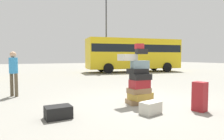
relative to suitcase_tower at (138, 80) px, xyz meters
name	(u,v)px	position (x,y,z in m)	size (l,w,h in m)	color
ground_plane	(140,103)	(0.13, 0.09, -0.73)	(80.00, 80.00, 0.00)	gray
suitcase_tower	(138,80)	(0.00, 0.00, 0.00)	(1.00, 0.70, 1.84)	olive
suitcase_maroon_upright_blue	(200,97)	(0.98, -1.44, -0.34)	(0.28, 0.32, 0.78)	maroon
suitcase_cream_foreground_near	(151,108)	(-0.35, -1.07, -0.58)	(0.52, 0.34, 0.31)	beige
suitcase_black_left_side	(58,112)	(-2.52, -0.39, -0.59)	(0.60, 0.42, 0.29)	black
suitcase_charcoal_white_trunk	(136,85)	(0.88, 1.49, -0.41)	(0.28, 0.41, 0.64)	#4C4C51
person_bearded_onlooker	(13,70)	(-3.43, 2.97, 0.25)	(0.30, 0.30, 1.64)	brown
parked_bus	(134,53)	(7.12, 11.40, 1.10)	(9.35, 3.85, 3.15)	yellow
lamp_post	(106,23)	(4.49, 12.07, 3.91)	(0.36, 0.36, 7.29)	#333338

